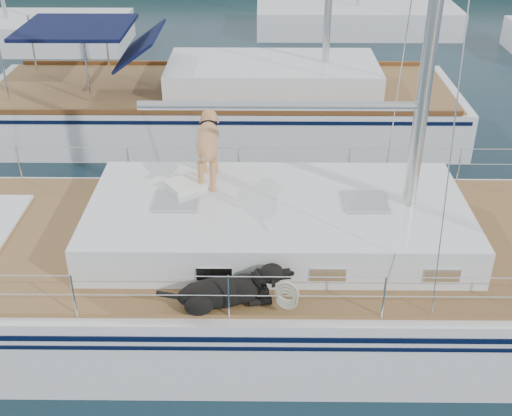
{
  "coord_description": "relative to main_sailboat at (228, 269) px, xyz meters",
  "views": [
    {
      "loc": [
        0.57,
        -7.67,
        6.14
      ],
      "look_at": [
        0.5,
        0.2,
        1.6
      ],
      "focal_mm": 45.0,
      "sensor_mm": 36.0,
      "label": 1
    }
  ],
  "objects": [
    {
      "name": "bg_boat_center",
      "position": [
        3.91,
        16.0,
        -0.23
      ],
      "size": [
        7.2,
        3.0,
        11.65
      ],
      "color": "white",
      "rests_on": "ground"
    },
    {
      "name": "bg_boat_west",
      "position": [
        -8.09,
        14.0,
        -0.23
      ],
      "size": [
        8.0,
        3.0,
        11.65
      ],
      "color": "white",
      "rests_on": "ground"
    },
    {
      "name": "main_sailboat",
      "position": [
        0.0,
        0.0,
        0.0
      ],
      "size": [
        12.0,
        3.84,
        14.01
      ],
      "color": "white",
      "rests_on": "ground"
    },
    {
      "name": "neighbor_sailboat",
      "position": [
        -0.36,
        6.67,
        -0.05
      ],
      "size": [
        11.0,
        3.5,
        13.3
      ],
      "color": "white",
      "rests_on": "ground"
    },
    {
      "name": "ground",
      "position": [
        -0.09,
        0.0,
        -0.68
      ],
      "size": [
        120.0,
        120.0,
        0.0
      ],
      "primitive_type": "plane",
      "color": "black",
      "rests_on": "ground"
    }
  ]
}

